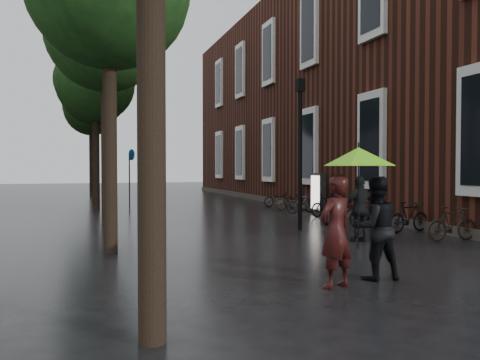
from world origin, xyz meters
name	(u,v)px	position (x,y,z in m)	size (l,w,h in m)	color
brick_building	(355,99)	(10.47, 19.46, 5.99)	(10.20, 33.20, 12.00)	#38160F
street_trees	(99,62)	(-3.99, 15.91, 6.34)	(4.33, 34.03, 8.91)	black
person_burgundy	(336,231)	(-0.79, 2.47, 0.93)	(0.68, 0.45, 1.87)	black
person_black	(375,228)	(0.18, 2.77, 0.91)	(0.89, 0.69, 1.83)	black
lime_umbrella	(359,157)	(-0.33, 2.52, 2.17)	(1.22, 1.22, 1.79)	black
pedestrian_walking	(360,209)	(2.32, 6.50, 0.88)	(1.04, 0.43, 1.77)	black
parked_bicycles	(336,207)	(4.61, 11.64, 0.46)	(2.00, 12.24, 0.98)	black
ad_lightbox	(318,193)	(4.87, 13.58, 0.89)	(0.27, 1.17, 1.76)	black
lamp_post	(300,139)	(1.85, 9.16, 2.91)	(0.25, 0.25, 4.79)	black
cycle_sign	(130,170)	(-2.56, 17.96, 1.89)	(0.15, 0.52, 2.86)	#262628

